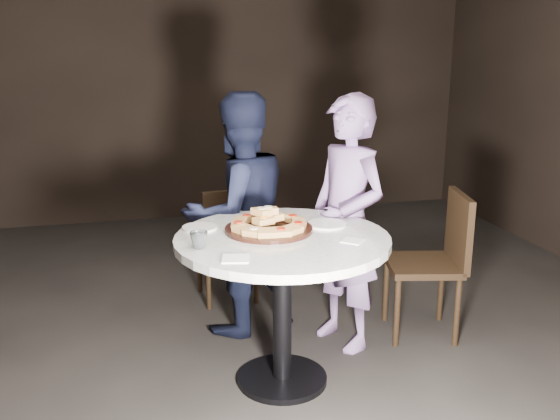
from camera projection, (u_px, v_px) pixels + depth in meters
name	position (u px, v px, depth m)	size (l,w,h in m)	color
floor	(266.00, 376.00, 3.58)	(7.00, 7.00, 0.00)	black
table	(282.00, 264.00, 3.35)	(1.27, 1.27, 0.86)	black
serving_board	(269.00, 229.00, 3.39)	(0.48, 0.48, 0.02)	black
focaccia_pile	(268.00, 222.00, 3.38)	(0.43, 0.41, 0.11)	tan
plate_left	(200.00, 228.00, 3.43)	(0.19, 0.19, 0.01)	white
plate_right	(327.00, 224.00, 3.49)	(0.22, 0.22, 0.01)	white
water_glass	(199.00, 240.00, 3.10)	(0.09, 0.09, 0.08)	silver
napkin_near	(235.00, 259.00, 2.95)	(0.13, 0.13, 0.01)	white
napkin_far	(353.00, 241.00, 3.22)	(0.10, 0.10, 0.01)	white
chair_far	(229.00, 237.00, 4.47)	(0.43, 0.45, 0.87)	black
chair_right	(438.00, 254.00, 3.98)	(0.55, 0.53, 0.94)	black
diner_navy	(238.00, 215.00, 3.99)	(0.76, 0.59, 1.57)	black
diner_teal	(347.00, 224.00, 3.79)	(0.57, 0.38, 1.57)	#7D649D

